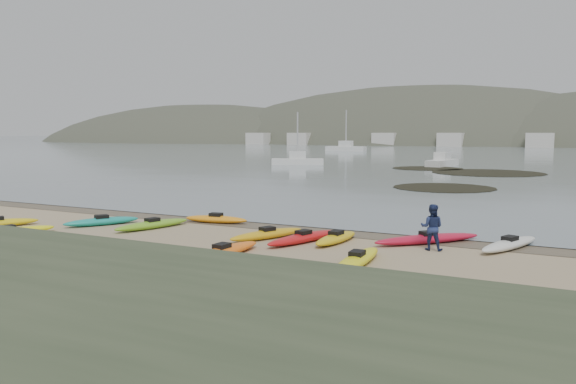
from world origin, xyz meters
The scene contains 8 objects.
ground centered at (0.00, 0.00, 0.00)m, with size 600.00×600.00×0.00m, color tan.
wet_sand centered at (0.00, -0.30, 0.00)m, with size 60.00×60.00×0.00m, color brown.
water centered at (0.00, 300.00, 0.01)m, with size 1200.00×1200.00×0.00m, color slate.
kayaks centered at (-0.34, -3.70, 0.17)m, with size 22.49×10.38×0.34m.
person_east centered at (6.81, -2.27, 0.81)m, with size 0.79×0.61×1.62m, color navy.
kelp_mats centered at (1.32, 34.73, 0.03)m, with size 16.51×29.44×0.04m.
moored_boats centered at (1.99, 81.94, 0.54)m, with size 82.03×84.92×1.22m.
far_town centered at (6.00, 145.00, 2.00)m, with size 199.00×5.00×4.00m.
Camera 1 is at (11.17, -21.73, 4.09)m, focal length 35.00 mm.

